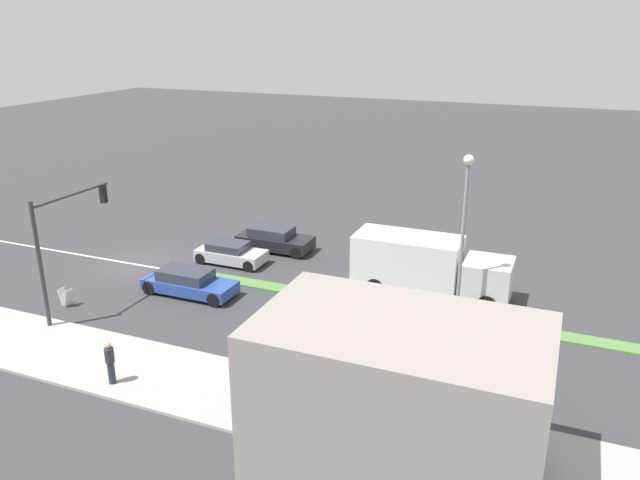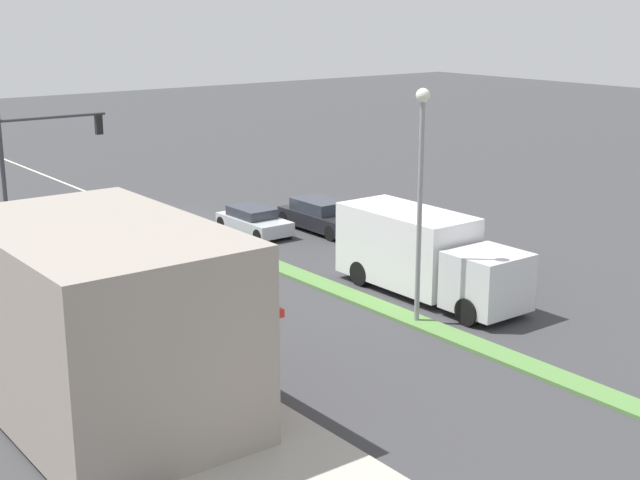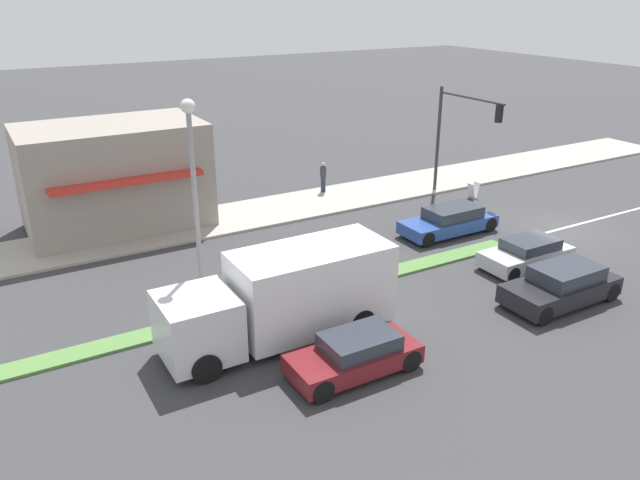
{
  "view_description": "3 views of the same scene",
  "coord_description": "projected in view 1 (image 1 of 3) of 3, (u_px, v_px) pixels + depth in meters",
  "views": [
    {
      "loc": [
        25.55,
        21.58,
        12.59
      ],
      "look_at": [
        -1.68,
        10.31,
        2.25
      ],
      "focal_mm": 35.0,
      "sensor_mm": 36.0,
      "label": 1
    },
    {
      "loc": [
        18.83,
        37.13,
        9.87
      ],
      "look_at": [
        1.16,
        14.02,
        2.19
      ],
      "focal_mm": 50.0,
      "sensor_mm": 36.0,
      "label": 2
    },
    {
      "loc": [
        -17.94,
        23.46,
        10.49
      ],
      "look_at": [
        0.85,
        12.61,
        1.69
      ],
      "focal_mm": 35.0,
      "sensor_mm": 36.0,
      "label": 3
    }
  ],
  "objects": [
    {
      "name": "sidewalk_right",
      "position": [
        430.0,
        441.0,
        19.69
      ],
      "size": [
        4.0,
        73.0,
        0.12
      ],
      "primitive_type": "cube",
      "color": "#A8A399",
      "rests_on": "ground"
    },
    {
      "name": "building_corner_store",
      "position": [
        398.0,
        399.0,
        17.65
      ],
      "size": [
        5.56,
        8.01,
        4.74
      ],
      "color": "gray",
      "rests_on": "sidewalk_right"
    },
    {
      "name": "sedan_dark",
      "position": [
        274.0,
        239.0,
        36.19
      ],
      "size": [
        1.9,
        4.36,
        1.37
      ],
      "color": "black",
      "rests_on": "ground"
    },
    {
      "name": "pedestrian",
      "position": [
        110.0,
        362.0,
        22.49
      ],
      "size": [
        0.34,
        0.34,
        1.65
      ],
      "color": "#282D42",
      "rests_on": "sidewalk_right"
    },
    {
      "name": "coupe_blue",
      "position": [
        189.0,
        282.0,
        30.31
      ],
      "size": [
        1.79,
        4.57,
        1.25
      ],
      "color": "#284793",
      "rests_on": "ground"
    },
    {
      "name": "warning_aframe_sign",
      "position": [
        66.0,
        297.0,
        29.11
      ],
      "size": [
        0.45,
        0.53,
        0.84
      ],
      "color": "silver",
      "rests_on": "ground"
    },
    {
      "name": "delivery_truck",
      "position": [
        425.0,
        266.0,
        30.04
      ],
      "size": [
        2.44,
        7.5,
        2.87
      ],
      "color": "silver",
      "rests_on": "ground"
    },
    {
      "name": "sedan_silver",
      "position": [
        231.0,
        253.0,
        34.24
      ],
      "size": [
        1.73,
        3.8,
        1.18
      ],
      "color": "#B7BABF",
      "rests_on": "ground"
    },
    {
      "name": "sedan_maroon",
      "position": [
        422.0,
        261.0,
        33.05
      ],
      "size": [
        1.74,
        3.89,
        1.22
      ],
      "color": "maroon",
      "rests_on": "ground"
    },
    {
      "name": "street_lamp",
      "position": [
        464.0,
        218.0,
        26.3
      ],
      "size": [
        0.44,
        0.44,
        7.37
      ],
      "color": "gray",
      "rests_on": "median_strip"
    },
    {
      "name": "ground_plane",
      "position": [
        465.0,
        321.0,
        27.74
      ],
      "size": [
        160.0,
        160.0,
        0.0
      ],
      "primitive_type": "plane",
      "color": "#38383A"
    },
    {
      "name": "traffic_signal_main",
      "position": [
        62.0,
        233.0,
        27.1
      ],
      "size": [
        4.59,
        0.34,
        5.6
      ],
      "color": "#333338",
      "rests_on": "sidewalk_right"
    },
    {
      "name": "lane_marking_center",
      "position": [
        135.0,
        264.0,
        34.23
      ],
      "size": [
        0.16,
        60.0,
        0.01
      ],
      "primitive_type": "cube",
      "color": "beige",
      "rests_on": "ground"
    }
  ]
}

